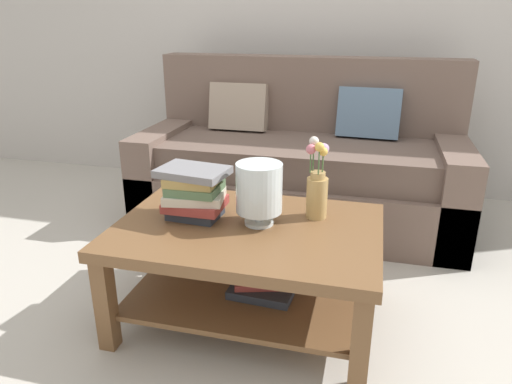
# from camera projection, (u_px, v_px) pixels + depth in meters

# --- Properties ---
(ground_plane) EXTENTS (10.00, 10.00, 0.00)m
(ground_plane) POSITION_uv_depth(u_px,v_px,m) (261.00, 281.00, 2.49)
(ground_plane) COLOR #B7B2A8
(back_wall) EXTENTS (6.40, 0.12, 2.70)m
(back_wall) POSITION_uv_depth(u_px,v_px,m) (314.00, 11.00, 3.50)
(back_wall) COLOR #BCB7B2
(back_wall) RESTS_ON ground
(couch) EXTENTS (2.09, 0.90, 1.06)m
(couch) POSITION_uv_depth(u_px,v_px,m) (300.00, 167.00, 3.16)
(couch) COLOR brown
(couch) RESTS_ON ground
(coffee_table) EXTENTS (1.14, 0.79, 0.47)m
(coffee_table) POSITION_uv_depth(u_px,v_px,m) (248.00, 253.00, 2.07)
(coffee_table) COLOR brown
(coffee_table) RESTS_ON ground
(book_stack_main) EXTENTS (0.32, 0.24, 0.23)m
(book_stack_main) POSITION_uv_depth(u_px,v_px,m) (194.00, 193.00, 2.07)
(book_stack_main) COLOR #2D333D
(book_stack_main) RESTS_ON coffee_table
(glass_hurricane_vase) EXTENTS (0.20, 0.20, 0.27)m
(glass_hurricane_vase) POSITION_uv_depth(u_px,v_px,m) (259.00, 189.00, 1.99)
(glass_hurricane_vase) COLOR silver
(glass_hurricane_vase) RESTS_ON coffee_table
(flower_pitcher) EXTENTS (0.10, 0.11, 0.37)m
(flower_pitcher) POSITION_uv_depth(u_px,v_px,m) (317.00, 187.00, 2.06)
(flower_pitcher) COLOR tan
(flower_pitcher) RESTS_ON coffee_table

